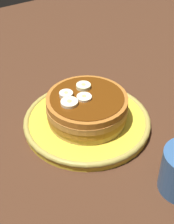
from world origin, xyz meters
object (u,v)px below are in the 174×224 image
Objects in this scene: banana_slice_0 at (84,97)px; banana_slice_3 at (83,86)px; pancake_stack at (86,108)px; banana_slice_1 at (71,104)px; plate at (87,121)px; banana_slice_2 at (66,95)px.

banana_slice_0 is 1.00× the size of banana_slice_3.
pancake_stack is 4.82cm from banana_slice_1.
banana_slice_1 is (-3.97, -0.42, 6.39)cm from plate.
banana_slice_0 reaches higher than pancake_stack.
banana_slice_1 is (-3.31, -0.58, 0.08)cm from banana_slice_0.
banana_slice_1 is at bearing -105.30° from banana_slice_2.
pancake_stack is 4.88cm from banana_slice_2.
banana_slice_1 is at bearing -173.99° from plate.
banana_slice_0 is at bearing -122.29° from banana_slice_3.
pancake_stack is at bearing 8.42° from banana_slice_1.
pancake_stack is 6.32× the size of banana_slice_2.
pancake_stack is at bearing -115.71° from banana_slice_3.
banana_slice_0 is at bearing 166.09° from plate.
banana_slice_0 is at bearing -43.59° from banana_slice_2.
plate is at bearing 6.01° from banana_slice_1.
banana_slice_3 is at bearing 64.29° from pancake_stack.
pancake_stack reaches higher than plate.
plate is 8.83× the size of banana_slice_0.
plate is 9.65× the size of banana_slice_2.
banana_slice_2 reaches higher than banana_slice_0.
banana_slice_3 is at bearing 34.06° from banana_slice_1.
banana_slice_3 is (1.83, 2.89, 0.14)cm from banana_slice_0.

